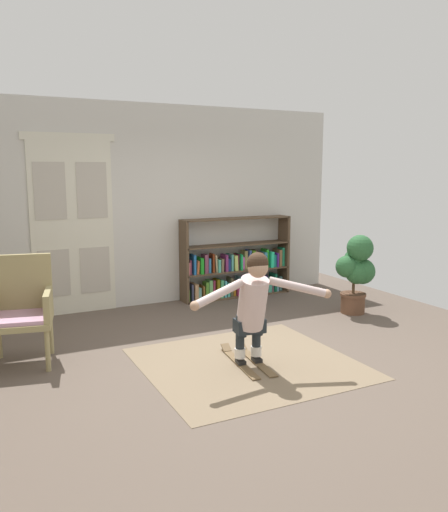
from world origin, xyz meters
TOP-DOWN VIEW (x-y plane):
  - ground_plane at (0.00, 0.00)m, footprint 7.20×7.20m
  - back_wall at (0.00, 2.60)m, footprint 6.00×0.10m
  - double_door at (-1.15, 2.54)m, footprint 1.22×0.05m
  - rug at (0.05, -0.20)m, footprint 2.10×1.98m
  - bookshelf at (1.29, 2.39)m, footprint 1.79×0.30m
  - wicker_chair at (-2.00, 0.88)m, footprint 0.71×0.71m
  - potted_plant at (2.31, 0.79)m, footprint 0.55×0.41m
  - skis_pair at (0.06, -0.17)m, footprint 0.37×0.93m
  - person_skier at (0.04, -0.33)m, footprint 1.44×0.62m

SIDE VIEW (x-z plane):
  - ground_plane at x=0.00m, z-range 0.00..0.00m
  - rug at x=0.05m, z-range 0.00..0.01m
  - skis_pair at x=0.06m, z-range -0.01..0.06m
  - bookshelf at x=1.29m, z-range -0.16..1.08m
  - wicker_chair at x=-2.00m, z-range 0.03..1.13m
  - potted_plant at x=2.31m, z-range 0.07..1.16m
  - person_skier at x=0.04m, z-range 0.13..1.25m
  - double_door at x=-1.15m, z-range 0.01..2.46m
  - back_wall at x=0.00m, z-range 0.00..2.90m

